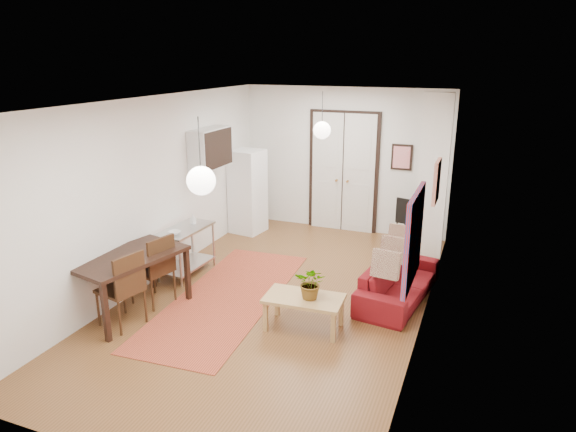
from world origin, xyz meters
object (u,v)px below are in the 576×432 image
at_px(fridge, 248,192).
at_px(black_side_chair, 411,215).
at_px(dining_chair_near, 156,261).
at_px(dining_chair_far, 125,279).
at_px(sofa, 399,282).
at_px(kitchen_counter, 186,246).
at_px(dining_table, 129,262).
at_px(coffee_table, 304,301).

bearing_deg(fridge, black_side_chair, 19.07).
height_order(fridge, dining_chair_near, fridge).
relative_size(fridge, dining_chair_far, 1.61).
relative_size(sofa, fridge, 1.11).
xyz_separation_m(kitchen_counter, fridge, (0.00, 2.32, 0.35)).
xyz_separation_m(sofa, kitchen_counter, (-3.42, -0.35, 0.22)).
distance_m(dining_table, dining_chair_near, 0.49).
relative_size(sofa, dining_chair_near, 1.80).
xyz_separation_m(coffee_table, fridge, (-2.41, 3.30, 0.45)).
bearing_deg(kitchen_counter, dining_chair_far, -83.73).
relative_size(dining_chair_near, dining_chair_far, 1.00).
distance_m(dining_chair_near, black_side_chair, 4.99).
height_order(dining_chair_near, dining_chair_far, same).
distance_m(dining_chair_near, dining_chair_far, 0.70).
xyz_separation_m(kitchen_counter, black_side_chair, (3.19, 2.95, 0.04)).
distance_m(sofa, coffee_table, 1.67).
height_order(sofa, kitchen_counter, kitchen_counter).
xyz_separation_m(fridge, black_side_chair, (3.19, 0.62, -0.31)).
distance_m(coffee_table, fridge, 4.12).
bearing_deg(sofa, coffee_table, 150.82).
xyz_separation_m(kitchen_counter, dining_chair_near, (0.10, -0.97, 0.12)).
relative_size(coffee_table, fridge, 0.62).
xyz_separation_m(coffee_table, dining_chair_near, (-2.31, 0.01, 0.22)).
distance_m(fridge, dining_chair_near, 3.30).
bearing_deg(dining_table, black_side_chair, 53.88).
relative_size(sofa, kitchen_counter, 1.78).
xyz_separation_m(kitchen_counter, dining_chair_far, (0.10, -1.67, 0.12)).
relative_size(sofa, dining_chair_far, 1.80).
xyz_separation_m(fridge, dining_table, (-0.00, -3.75, -0.09)).
bearing_deg(coffee_table, kitchen_counter, 157.92).
xyz_separation_m(sofa, dining_chair_near, (-3.32, -1.32, 0.34)).
xyz_separation_m(coffee_table, black_side_chair, (0.78, 3.93, 0.14)).
distance_m(fridge, black_side_chair, 3.27).
relative_size(sofa, black_side_chair, 2.06).
relative_size(dining_table, dining_chair_far, 1.61).
bearing_deg(coffee_table, dining_table, -169.57).
bearing_deg(coffee_table, black_side_chair, 78.81).
xyz_separation_m(fridge, dining_chair_near, (0.10, -3.29, -0.23)).
height_order(kitchen_counter, dining_chair_far, dining_chair_far).
relative_size(dining_chair_far, black_side_chair, 1.15).
bearing_deg(dining_chair_near, fridge, -165.46).
bearing_deg(kitchen_counter, dining_chair_near, -81.16).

